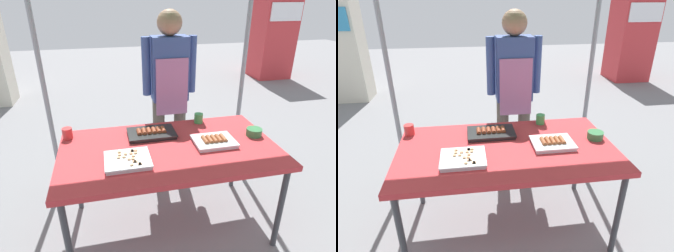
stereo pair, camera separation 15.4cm
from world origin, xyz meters
The scene contains 10 objects.
ground_plane centered at (0.00, 0.00, 0.00)m, with size 18.00×18.00×0.00m, color slate.
stall_table centered at (0.00, 0.00, 0.70)m, with size 1.60×0.90×0.75m.
tray_grilled_sausages centered at (0.34, -0.02, 0.77)m, with size 0.31×0.25×0.05m.
tray_meat_skewers centered at (-0.32, -0.14, 0.77)m, with size 0.31×0.27×0.04m.
tray_pork_links centered at (-0.10, 0.22, 0.77)m, with size 0.38×0.25×0.06m.
condiment_bowl centered at (0.70, 0.04, 0.78)m, with size 0.12×0.12×0.06m, color #33723F.
drink_cup_near_edge centered at (-0.74, 0.32, 0.79)m, with size 0.08×0.08×0.09m, color red.
drink_cup_by_wok centered at (0.35, 0.37, 0.79)m, with size 0.07×0.07×0.08m, color #3F994C.
vendor_woman centered at (0.18, 0.79, 0.99)m, with size 0.52×0.23×1.66m.
neighbor_stall_left centered at (3.36, 4.17, 0.91)m, with size 0.78×0.79×1.81m.
Camera 1 is at (-0.42, -1.79, 1.78)m, focal length 30.39 mm.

